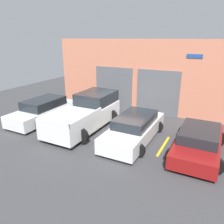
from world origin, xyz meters
The scene contains 10 objects.
ground_plane centered at (0.00, 0.00, 0.00)m, with size 28.00×28.00×0.00m, color #3D3D3F.
shophouse_building centered at (-0.01, 3.29, 2.40)m, with size 12.58×0.68×4.86m.
pickup_truck centered at (-1.52, -1.05, 0.87)m, with size 2.59×5.15×1.85m.
sedan_white centered at (1.52, -1.31, 0.61)m, with size 2.16×4.79×1.29m.
sedan_side centered at (4.56, -1.31, 0.56)m, with size 2.26×4.27×1.17m.
van_right centered at (-4.56, -1.31, 0.64)m, with size 2.15×4.63×1.36m.
parking_stripe_far_left centered at (-6.08, -1.34, 0.00)m, with size 0.12×2.20×0.01m, color gold.
parking_stripe_left centered at (-3.04, -1.34, 0.00)m, with size 0.12×2.20×0.01m, color gold.
parking_stripe_centre centered at (0.00, -1.34, 0.00)m, with size 0.12×2.20×0.01m, color gold.
parking_stripe_right centered at (3.04, -1.34, 0.00)m, with size 0.12×2.20×0.01m, color gold.
Camera 1 is at (5.13, -10.84, 4.96)m, focal length 35.00 mm.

